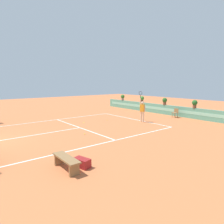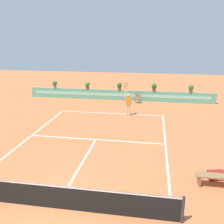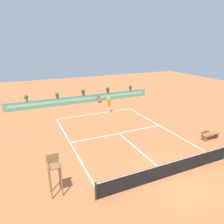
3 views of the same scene
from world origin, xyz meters
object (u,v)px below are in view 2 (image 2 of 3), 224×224
at_px(potted_plant_far_left, 55,84).
at_px(tennis_ball_mid_court, 80,131).
at_px(tennis_ball_near_baseline, 125,146).
at_px(ball_kid_chair, 138,98).
at_px(tennis_player, 128,102).
at_px(gear_bag, 216,175).
at_px(potted_plant_left, 87,85).
at_px(potted_plant_right, 154,87).
at_px(potted_plant_centre, 119,86).
at_px(bench_courtside, 216,178).
at_px(tennis_ball_by_sideline, 92,121).
at_px(potted_plant_far_right, 191,88).

bearing_deg(potted_plant_far_left, tennis_ball_mid_court, -59.76).
bearing_deg(potted_plant_far_left, tennis_ball_near_baseline, -51.96).
bearing_deg(ball_kid_chair, tennis_player, -96.59).
bearing_deg(gear_bag, tennis_ball_mid_court, 148.83).
distance_m(ball_kid_chair, potted_plant_left, 5.14).
height_order(potted_plant_left, potted_plant_far_left, same).
height_order(tennis_ball_near_baseline, tennis_ball_mid_court, same).
relative_size(ball_kid_chair, tennis_ball_near_baseline, 12.50).
xyz_separation_m(ball_kid_chair, potted_plant_right, (1.47, 0.73, 0.93)).
xyz_separation_m(ball_kid_chair, potted_plant_centre, (-1.82, 0.73, 0.93)).
distance_m(bench_courtside, gear_bag, 0.65).
xyz_separation_m(tennis_ball_mid_court, potted_plant_centre, (1.38, 8.87, 1.38)).
relative_size(gear_bag, potted_plant_far_left, 0.97).
bearing_deg(tennis_ball_mid_court, tennis_ball_by_sideline, 81.57).
distance_m(bench_courtside, potted_plant_left, 16.72).
bearing_deg(potted_plant_centre, gear_bag, -65.55).
bearing_deg(tennis_ball_near_baseline, tennis_ball_mid_court, 150.16).
height_order(potted_plant_right, potted_plant_far_right, same).
relative_size(potted_plant_left, potted_plant_far_left, 1.00).
distance_m(ball_kid_chair, tennis_ball_mid_court, 8.76).
bearing_deg(tennis_ball_near_baseline, tennis_player, 94.74).
xyz_separation_m(gear_bag, potted_plant_centre, (-6.09, 13.39, 1.23)).
xyz_separation_m(ball_kid_chair, potted_plant_far_right, (4.82, 0.73, 0.93)).
bearing_deg(tennis_ball_by_sideline, tennis_ball_mid_court, -98.43).
height_order(gear_bag, tennis_player, tennis_player).
bearing_deg(potted_plant_right, potted_plant_left, 180.00).
relative_size(tennis_ball_mid_court, potted_plant_right, 0.09).
relative_size(tennis_ball_near_baseline, potted_plant_left, 0.09).
height_order(gear_bag, potted_plant_left, potted_plant_left).
bearing_deg(ball_kid_chair, potted_plant_far_right, 8.63).
height_order(ball_kid_chair, bench_courtside, ball_kid_chair).
bearing_deg(potted_plant_left, tennis_ball_mid_court, -78.49).
distance_m(bench_courtside, potted_plant_right, 14.27).
bearing_deg(gear_bag, tennis_ball_by_sideline, 136.95).
xyz_separation_m(ball_kid_chair, tennis_ball_by_sideline, (-2.88, -5.98, -0.44)).
relative_size(tennis_player, potted_plant_left, 3.57).
relative_size(tennis_ball_mid_court, potted_plant_far_left, 0.09).
height_order(tennis_player, tennis_ball_mid_court, tennis_player).
distance_m(potted_plant_right, potted_plant_far_right, 3.35).
bearing_deg(potted_plant_far_right, bench_courtside, -92.92).
distance_m(ball_kid_chair, potted_plant_far_left, 8.45).
height_order(ball_kid_chair, gear_bag, ball_kid_chair).
height_order(ball_kid_chair, potted_plant_centre, potted_plant_centre).
distance_m(potted_plant_far_left, potted_plant_far_right, 13.19).
bearing_deg(potted_plant_left, potted_plant_far_left, 180.00).
distance_m(potted_plant_left, potted_plant_far_left, 3.37).
relative_size(ball_kid_chair, bench_courtside, 0.53).
bearing_deg(potted_plant_far_left, ball_kid_chair, -5.00).
bearing_deg(tennis_ball_near_baseline, potted_plant_left, 115.10).
height_order(tennis_player, potted_plant_left, tennis_player).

